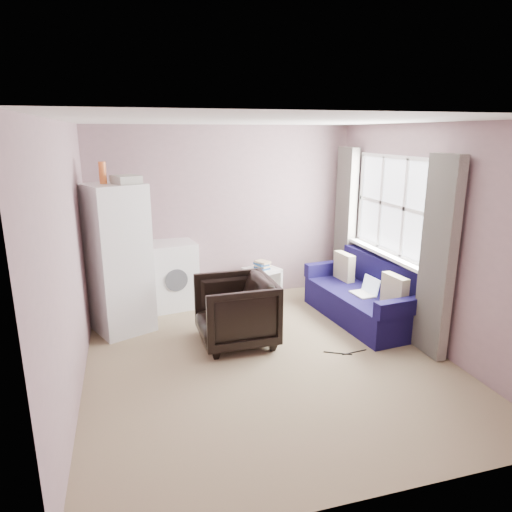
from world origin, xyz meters
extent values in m
cube|color=#937F60|center=(0.00, 0.00, -0.01)|extent=(3.80, 4.20, 0.02)
cube|color=silver|center=(0.00, 0.00, 2.51)|extent=(3.80, 4.20, 0.02)
cube|color=gray|center=(0.00, 2.11, 1.25)|extent=(3.80, 0.02, 2.50)
cube|color=gray|center=(0.00, -2.11, 1.25)|extent=(3.80, 0.02, 2.50)
cube|color=gray|center=(-1.91, 0.00, 1.25)|extent=(0.02, 4.20, 2.50)
cube|color=gray|center=(1.91, 0.00, 1.25)|extent=(0.02, 4.20, 2.50)
cube|color=white|center=(1.89, 0.70, 1.50)|extent=(0.01, 1.60, 1.20)
imported|color=black|center=(-0.23, 0.47, 0.43)|extent=(0.80, 0.86, 0.87)
cube|color=silver|center=(-1.50, 1.22, 0.91)|extent=(0.82, 0.82, 1.82)
cube|color=#484A4F|center=(-1.21, 1.35, 0.68)|extent=(0.24, 0.54, 0.02)
cube|color=#484A4F|center=(-1.30, 1.56, 1.20)|extent=(0.03, 0.04, 0.52)
cube|color=silver|center=(-1.20, 1.32, 1.27)|extent=(0.18, 0.40, 0.62)
cylinder|color=orange|center=(-1.60, 1.24, 1.95)|extent=(0.11, 0.11, 0.25)
cube|color=#A6A59C|center=(-1.35, 1.18, 1.87)|extent=(0.37, 0.39, 0.09)
cube|color=silver|center=(-0.84, 1.90, 0.47)|extent=(0.76, 0.76, 0.93)
cube|color=#484A4F|center=(-0.84, 1.87, 0.90)|extent=(0.70, 0.68, 0.05)
cylinder|color=#484A4F|center=(-0.79, 1.56, 0.47)|extent=(0.31, 0.07, 0.31)
cube|color=silver|center=(0.47, 1.75, 0.46)|extent=(0.56, 0.56, 0.04)
cube|color=silver|center=(0.47, 1.75, 0.06)|extent=(0.56, 0.56, 0.04)
cube|color=silver|center=(0.28, 1.68, 0.24)|extent=(0.19, 0.42, 0.48)
cube|color=silver|center=(0.65, 1.82, 0.24)|extent=(0.19, 0.42, 0.48)
cube|color=navy|center=(0.47, 1.75, 0.49)|extent=(0.21, 0.25, 0.03)
cube|color=tan|center=(0.48, 1.75, 0.52)|extent=(0.22, 0.25, 0.03)
cube|color=navy|center=(0.46, 1.75, 0.55)|extent=(0.20, 0.25, 0.03)
cube|color=tan|center=(0.48, 1.75, 0.58)|extent=(0.23, 0.26, 0.03)
cube|color=#140F44|center=(1.54, 0.69, 0.19)|extent=(0.98, 1.79, 0.38)
cube|color=#140F44|center=(1.85, 0.72, 0.59)|extent=(0.35, 1.72, 0.42)
cube|color=#140F44|center=(1.62, -0.13, 0.48)|extent=(0.82, 0.22, 0.19)
cube|color=#140F44|center=(1.45, 1.51, 0.48)|extent=(0.82, 0.22, 0.19)
cube|color=#C0B891|center=(1.64, 0.15, 0.57)|extent=(0.15, 0.39, 0.38)
cube|color=#C0B891|center=(1.53, 1.24, 0.57)|extent=(0.15, 0.39, 0.38)
cube|color=silver|center=(1.47, 0.59, 0.39)|extent=(0.25, 0.33, 0.02)
cube|color=silver|center=(1.59, 0.60, 0.50)|extent=(0.09, 0.32, 0.21)
cube|color=white|center=(1.82, 0.70, 0.87)|extent=(0.14, 1.70, 0.04)
cube|color=white|center=(1.87, 0.70, 0.90)|extent=(0.02, 1.68, 0.05)
cube|color=white|center=(1.87, 0.70, 1.50)|extent=(0.02, 1.68, 0.05)
cube|color=white|center=(1.87, 0.70, 2.10)|extent=(0.02, 1.68, 0.05)
cube|color=white|center=(1.87, -0.10, 1.50)|extent=(0.02, 0.05, 1.20)
cube|color=white|center=(1.87, 0.43, 1.50)|extent=(0.02, 0.05, 1.20)
cube|color=white|center=(1.87, 0.97, 1.50)|extent=(0.02, 0.05, 1.20)
cube|color=white|center=(1.87, 1.50, 1.50)|extent=(0.02, 0.05, 1.20)
cube|color=beige|center=(1.78, -0.38, 1.10)|extent=(0.12, 0.46, 2.18)
cube|color=beige|center=(1.78, 1.78, 1.10)|extent=(0.12, 0.46, 2.18)
cylinder|color=black|center=(0.98, -0.16, 0.01)|extent=(0.32, 0.05, 0.01)
cylinder|color=black|center=(0.80, -0.13, 0.01)|extent=(0.28, 0.16, 0.01)
camera|label=1|loc=(-1.36, -4.33, 2.39)|focal=32.00mm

